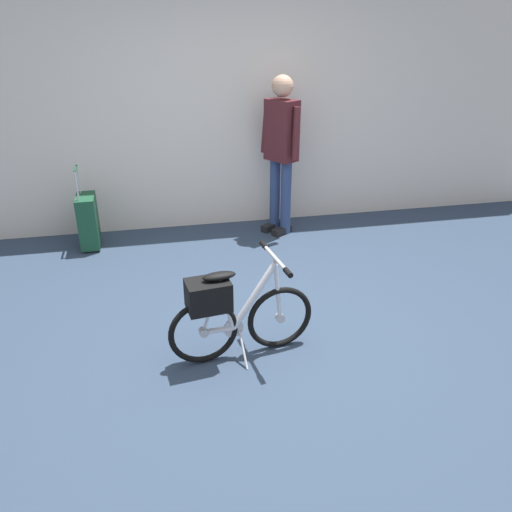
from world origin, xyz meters
The scene contains 5 objects.
ground_plane centered at (0.00, 0.00, 0.00)m, with size 8.08×8.08×0.00m, color #2D3D51.
back_wall centered at (0.00, 2.40, 1.36)m, with size 8.08×0.10×2.72m, color silver.
folding_bike_foreground centered at (-0.37, -0.16, 0.36)m, with size 1.02×0.53×0.73m.
visitor_near_wall centered at (0.51, 1.99, 0.93)m, with size 0.38×0.45×1.63m.
rolling_suitcase centered at (-1.48, 1.97, 0.28)m, with size 0.19×0.36×0.83m.
Camera 1 is at (-0.80, -3.03, 2.13)m, focal length 35.61 mm.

